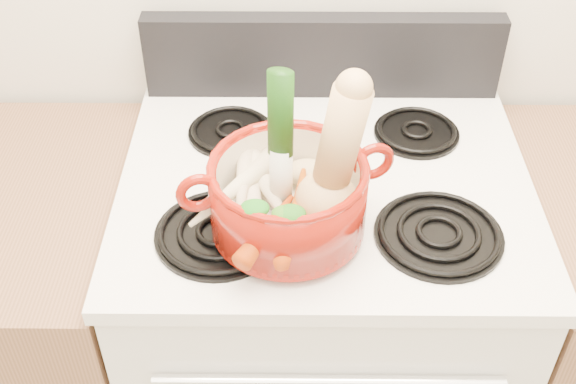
{
  "coord_description": "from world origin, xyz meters",
  "views": [
    {
      "loc": [
        -0.06,
        0.34,
        1.82
      ],
      "look_at": [
        -0.07,
        1.23,
        1.06
      ],
      "focal_mm": 45.0,
      "sensor_mm": 36.0,
      "label": 1
    }
  ],
  "objects_px": {
    "squash": "(335,158)",
    "leek": "(281,142)",
    "stove_body": "(319,338)",
    "dutch_oven": "(288,197)"
  },
  "relations": [
    {
      "from": "stove_body",
      "to": "dutch_oven",
      "type": "xyz_separation_m",
      "value": [
        -0.07,
        -0.15,
        0.57
      ]
    },
    {
      "from": "stove_body",
      "to": "squash",
      "type": "distance_m",
      "value": 0.69
    },
    {
      "from": "dutch_oven",
      "to": "squash",
      "type": "xyz_separation_m",
      "value": [
        0.07,
        -0.02,
        0.09
      ]
    },
    {
      "from": "squash",
      "to": "leek",
      "type": "bearing_deg",
      "value": 179.78
    },
    {
      "from": "dutch_oven",
      "to": "squash",
      "type": "distance_m",
      "value": 0.12
    },
    {
      "from": "stove_body",
      "to": "squash",
      "type": "relative_size",
      "value": 3.47
    },
    {
      "from": "stove_body",
      "to": "squash",
      "type": "xyz_separation_m",
      "value": [
        0.0,
        -0.17,
        0.67
      ]
    },
    {
      "from": "squash",
      "to": "leek",
      "type": "distance_m",
      "value": 0.09
    },
    {
      "from": "dutch_oven",
      "to": "squash",
      "type": "height_order",
      "value": "squash"
    },
    {
      "from": "squash",
      "to": "leek",
      "type": "height_order",
      "value": "leek"
    }
  ]
}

